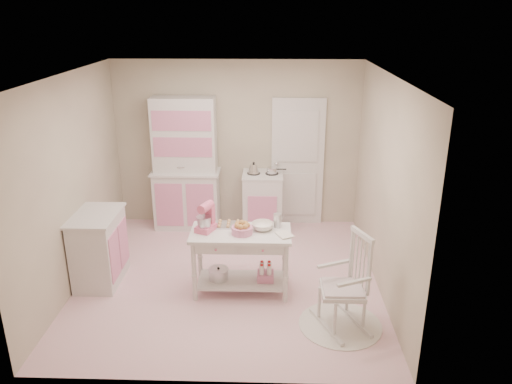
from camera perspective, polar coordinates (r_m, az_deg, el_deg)
room_shell at (r=5.94m, az=-3.42°, el=4.01°), size 3.84×3.84×2.62m
door at (r=7.89m, az=4.77°, el=3.37°), size 0.82×0.05×2.04m
hutch at (r=7.79m, az=-8.09°, el=3.16°), size 1.06×0.50×2.08m
stove at (r=7.82m, az=0.76°, el=-1.07°), size 0.62×0.57×0.92m
base_cabinet at (r=6.64m, az=-17.49°, el=-6.12°), size 0.54×0.84×0.92m
lace_rug at (r=5.80m, az=9.59°, el=-14.71°), size 0.92×0.92×0.01m
rocking_chair at (r=5.51m, az=9.92°, el=-10.06°), size 0.73×0.85×1.10m
work_table at (r=6.14m, az=-1.72°, el=-7.96°), size 1.20×0.60×0.80m
stand_mixer at (r=5.95m, az=-5.81°, el=-2.94°), size 0.30×0.34×0.34m
cookie_tray at (r=6.14m, az=-3.07°, el=-3.78°), size 0.34×0.24×0.02m
bread_basket at (r=5.90m, az=-1.60°, el=-4.39°), size 0.25×0.25×0.09m
mixing_bowl at (r=6.01m, az=0.76°, el=-3.93°), size 0.27×0.27×0.08m
metal_pitcher at (r=6.07m, az=2.48°, el=-3.27°), size 0.10×0.10×0.17m
recipe_book at (r=5.84m, az=2.59°, el=-5.04°), size 0.24×0.26×0.02m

